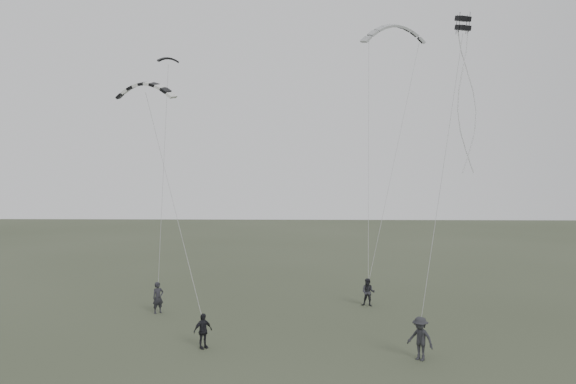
{
  "coord_description": "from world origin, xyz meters",
  "views": [
    {
      "loc": [
        2.44,
        -25.15,
        8.04
      ],
      "look_at": [
        1.61,
        5.83,
        6.95
      ],
      "focal_mm": 35.0,
      "sensor_mm": 36.0,
      "label": 1
    }
  ],
  "objects_px": {
    "flyer_right": "(368,292)",
    "kite_box": "(463,23)",
    "flyer_left": "(158,298)",
    "kite_pale_large": "(394,26)",
    "flyer_far": "(420,338)",
    "kite_striped": "(145,84)",
    "flyer_center": "(203,331)",
    "kite_dark_small": "(168,58)"
  },
  "relations": [
    {
      "from": "kite_dark_small",
      "to": "kite_pale_large",
      "type": "relative_size",
      "value": 0.31
    },
    {
      "from": "kite_striped",
      "to": "flyer_center",
      "type": "bearing_deg",
      "value": -42.21
    },
    {
      "from": "flyer_far",
      "to": "kite_box",
      "type": "height_order",
      "value": "kite_box"
    },
    {
      "from": "flyer_left",
      "to": "flyer_center",
      "type": "xyz_separation_m",
      "value": [
        3.7,
        -6.31,
        -0.09
      ]
    },
    {
      "from": "flyer_far",
      "to": "kite_striped",
      "type": "distance_m",
      "value": 18.35
    },
    {
      "from": "flyer_far",
      "to": "kite_striped",
      "type": "bearing_deg",
      "value": -160.33
    },
    {
      "from": "flyer_far",
      "to": "kite_pale_large",
      "type": "xyz_separation_m",
      "value": [
        1.36,
        15.94,
        17.38
      ]
    },
    {
      "from": "flyer_left",
      "to": "kite_pale_large",
      "type": "relative_size",
      "value": 0.4
    },
    {
      "from": "flyer_right",
      "to": "kite_box",
      "type": "distance_m",
      "value": 16.05
    },
    {
      "from": "flyer_left",
      "to": "kite_box",
      "type": "distance_m",
      "value": 21.95
    },
    {
      "from": "flyer_center",
      "to": "kite_dark_small",
      "type": "distance_m",
      "value": 19.13
    },
    {
      "from": "flyer_left",
      "to": "flyer_right",
      "type": "relative_size",
      "value": 1.07
    },
    {
      "from": "flyer_right",
      "to": "flyer_far",
      "type": "bearing_deg",
      "value": -67.71
    },
    {
      "from": "flyer_center",
      "to": "flyer_left",
      "type": "bearing_deg",
      "value": 79.85
    },
    {
      "from": "flyer_right",
      "to": "kite_pale_large",
      "type": "xyz_separation_m",
      "value": [
        2.45,
        6.24,
        17.48
      ]
    },
    {
      "from": "flyer_far",
      "to": "flyer_left",
      "type": "bearing_deg",
      "value": -169.17
    },
    {
      "from": "kite_striped",
      "to": "flyer_right",
      "type": "bearing_deg",
      "value": 24.81
    },
    {
      "from": "flyer_far",
      "to": "kite_box",
      "type": "xyz_separation_m",
      "value": [
        2.83,
        4.13,
        14.43
      ]
    },
    {
      "from": "flyer_far",
      "to": "kite_box",
      "type": "relative_size",
      "value": 2.73
    },
    {
      "from": "kite_pale_large",
      "to": "kite_box",
      "type": "height_order",
      "value": "kite_pale_large"
    },
    {
      "from": "flyer_center",
      "to": "flyer_far",
      "type": "height_order",
      "value": "flyer_far"
    },
    {
      "from": "flyer_center",
      "to": "kite_box",
      "type": "bearing_deg",
      "value": -27.92
    },
    {
      "from": "flyer_center",
      "to": "flyer_far",
      "type": "bearing_deg",
      "value": -48.56
    },
    {
      "from": "flyer_right",
      "to": "kite_dark_small",
      "type": "height_order",
      "value": "kite_dark_small"
    },
    {
      "from": "flyer_right",
      "to": "kite_dark_small",
      "type": "distance_m",
      "value": 19.69
    },
    {
      "from": "kite_dark_small",
      "to": "flyer_center",
      "type": "bearing_deg",
      "value": -92.31
    },
    {
      "from": "flyer_left",
      "to": "kite_pale_large",
      "type": "xyz_separation_m",
      "value": [
        14.65,
        8.27,
        17.42
      ]
    },
    {
      "from": "kite_pale_large",
      "to": "kite_box",
      "type": "xyz_separation_m",
      "value": [
        1.47,
        -11.81,
        -2.95
      ]
    },
    {
      "from": "flyer_left",
      "to": "kite_box",
      "type": "height_order",
      "value": "kite_box"
    },
    {
      "from": "flyer_right",
      "to": "flyer_center",
      "type": "xyz_separation_m",
      "value": [
        -8.5,
        -8.35,
        -0.03
      ]
    },
    {
      "from": "kite_dark_small",
      "to": "kite_box",
      "type": "height_order",
      "value": "kite_dark_small"
    },
    {
      "from": "flyer_right",
      "to": "flyer_left",
      "type": "bearing_deg",
      "value": -154.67
    },
    {
      "from": "flyer_center",
      "to": "kite_pale_large",
      "type": "bearing_deg",
      "value": 12.57
    },
    {
      "from": "flyer_right",
      "to": "flyer_center",
      "type": "bearing_deg",
      "value": -119.64
    },
    {
      "from": "kite_striped",
      "to": "flyer_far",
      "type": "bearing_deg",
      "value": -17.18
    },
    {
      "from": "flyer_left",
      "to": "flyer_center",
      "type": "distance_m",
      "value": 7.32
    },
    {
      "from": "flyer_left",
      "to": "kite_pale_large",
      "type": "bearing_deg",
      "value": -8.88
    },
    {
      "from": "flyer_far",
      "to": "kite_box",
      "type": "distance_m",
      "value": 15.28
    },
    {
      "from": "kite_dark_small",
      "to": "kite_box",
      "type": "distance_m",
      "value": 18.81
    },
    {
      "from": "flyer_far",
      "to": "kite_dark_small",
      "type": "distance_m",
      "value": 23.85
    },
    {
      "from": "flyer_left",
      "to": "kite_striped",
      "type": "relative_size",
      "value": 0.58
    },
    {
      "from": "kite_pale_large",
      "to": "flyer_far",
      "type": "bearing_deg",
      "value": -100.62
    }
  ]
}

